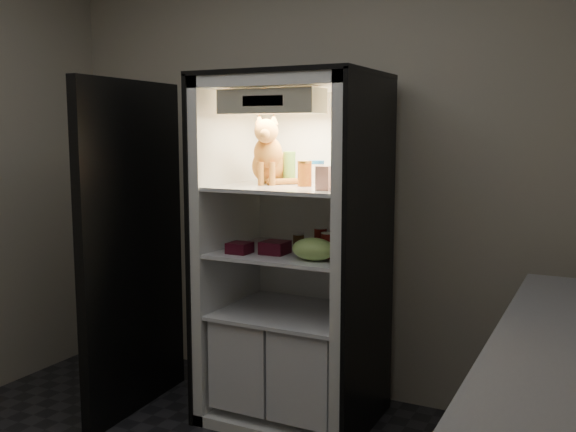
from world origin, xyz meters
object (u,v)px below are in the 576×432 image
object	(u,v)px
cream_carton	(324,178)
soda_can_b	(338,243)
refrigerator	(296,276)
berry_box_left	(240,248)
mayo_tub	(316,172)
grape_bag	(314,249)
pepper_jar	(348,167)
soda_can_c	(328,245)
parmesan_shaker	(289,168)
soda_can_a	(320,240)
tabby_cat	(269,158)
salsa_jar	(305,173)
berry_box_right	(275,248)
condiment_jar	(299,241)

from	to	relation	value
cream_carton	soda_can_b	size ratio (longest dim) A/B	0.92
refrigerator	berry_box_left	distance (m)	0.36
mayo_tub	cream_carton	size ratio (longest dim) A/B	1.07
refrigerator	grape_bag	bearing A→B (deg)	-47.43
pepper_jar	soda_can_c	size ratio (longest dim) A/B	1.54
parmesan_shaker	soda_can_a	xyz separation A→B (m)	(0.20, -0.04, -0.37)
pepper_jar	cream_carton	size ratio (longest dim) A/B	1.70
tabby_cat	soda_can_b	distance (m)	0.61
salsa_jar	soda_can_c	distance (m)	0.40
soda_can_a	salsa_jar	bearing A→B (deg)	-140.04
cream_carton	berry_box_right	distance (m)	0.49
parmesan_shaker	soda_can_a	world-z (taller)	parmesan_shaker
soda_can_a	soda_can_c	bearing A→B (deg)	-54.50
soda_can_a	cream_carton	bearing A→B (deg)	-62.20
condiment_jar	berry_box_right	world-z (taller)	condiment_jar
pepper_jar	soda_can_c	xyz separation A→B (m)	(-0.03, -0.18, -0.39)
mayo_tub	berry_box_left	distance (m)	0.59
soda_can_c	grape_bag	distance (m)	0.09
mayo_tub	berry_box_right	size ratio (longest dim) A/B	0.96
refrigerator	salsa_jar	xyz separation A→B (m)	(0.08, -0.06, 0.56)
soda_can_b	soda_can_a	bearing A→B (deg)	153.10
salsa_jar	soda_can_b	bearing A→B (deg)	-2.22
berry_box_left	tabby_cat	bearing A→B (deg)	76.61
pepper_jar	soda_can_a	bearing A→B (deg)	-168.90
pepper_jar	berry_box_right	xyz separation A→B (m)	(-0.32, -0.19, -0.42)
parmesan_shaker	pepper_jar	distance (m)	0.34
refrigerator	berry_box_left	xyz separation A→B (m)	(-0.21, -0.24, 0.18)
pepper_jar	berry_box_right	size ratio (longest dim) A/B	1.52
salsa_jar	condiment_jar	bearing A→B (deg)	133.13
refrigerator	soda_can_b	distance (m)	0.35
condiment_jar	soda_can_c	bearing A→B (deg)	-34.57
soda_can_a	condiment_jar	xyz separation A→B (m)	(-0.14, 0.02, -0.02)
mayo_tub	soda_can_b	bearing A→B (deg)	-41.35
parmesan_shaker	soda_can_c	distance (m)	0.52
cream_carton	soda_can_a	world-z (taller)	cream_carton
berry_box_right	soda_can_a	bearing A→B (deg)	41.89
pepper_jar	condiment_jar	xyz separation A→B (m)	(-0.28, -0.01, -0.41)
parmesan_shaker	soda_can_b	bearing A→B (deg)	-17.13
soda_can_b	condiment_jar	size ratio (longest dim) A/B	1.49
refrigerator	condiment_jar	distance (m)	0.19
grape_bag	berry_box_right	world-z (taller)	grape_bag
tabby_cat	grape_bag	distance (m)	0.61
berry_box_left	berry_box_right	xyz separation A→B (m)	(0.17, 0.07, 0.00)
soda_can_b	cream_carton	bearing A→B (deg)	-93.88
parmesan_shaker	berry_box_left	bearing A→B (deg)	-119.06
mayo_tub	pepper_jar	distance (m)	0.24
tabby_cat	berry_box_left	xyz separation A→B (m)	(-0.05, -0.23, -0.46)
pepper_jar	soda_can_a	distance (m)	0.41
refrigerator	pepper_jar	xyz separation A→B (m)	(0.29, 0.03, 0.60)
soda_can_a	parmesan_shaker	bearing A→B (deg)	169.53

